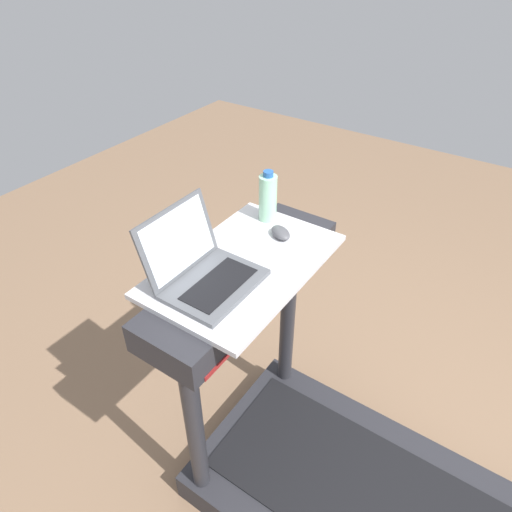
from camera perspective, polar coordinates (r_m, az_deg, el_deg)
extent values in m
cube|color=black|center=(2.21, 15.96, -27.70)|extent=(0.56, 1.47, 0.01)
cylinder|color=#28282D|center=(1.85, -7.69, -19.89)|extent=(0.07, 0.07, 0.83)
cylinder|color=#28282D|center=(2.20, 3.95, -7.63)|extent=(0.07, 0.07, 0.83)
cube|color=#28282D|center=(1.67, -1.42, -2.86)|extent=(0.90, 0.28, 0.11)
cube|color=#0C3F19|center=(1.61, 2.75, -4.69)|extent=(0.24, 0.01, 0.06)
cube|color=maroon|center=(1.64, 2.68, -5.85)|extent=(0.81, 0.00, 0.02)
cube|color=silver|center=(1.63, -1.46, -1.10)|extent=(0.71, 0.45, 0.02)
cube|color=#515459|center=(1.52, -5.10, -3.54)|extent=(0.32, 0.23, 0.02)
cube|color=black|center=(1.50, -4.61, -3.48)|extent=(0.26, 0.13, 0.00)
cube|color=#515459|center=(1.53, -9.66, 1.97)|extent=(0.32, 0.07, 0.23)
cube|color=white|center=(1.52, -9.53, 1.95)|extent=(0.28, 0.06, 0.20)
ellipsoid|color=#4C4C51|center=(1.75, 3.07, 2.91)|extent=(0.10, 0.12, 0.03)
cylinder|color=#9EDBB2|center=(1.81, 1.48, 7.19)|extent=(0.07, 0.07, 0.19)
cylinder|color=#2659A5|center=(1.76, 1.53, 10.16)|extent=(0.04, 0.04, 0.02)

